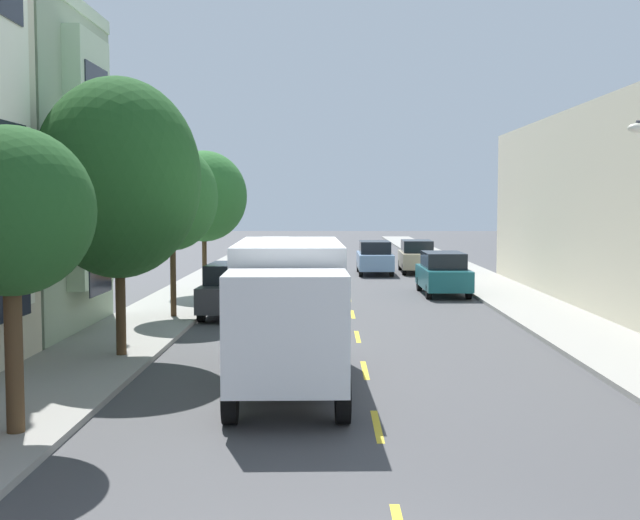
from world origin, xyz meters
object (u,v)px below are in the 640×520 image
(street_tree_second, at_px, (118,178))
(parked_pickup_orange, at_px, (262,266))
(street_tree_farthest, at_px, (204,196))
(moving_sky_sedan, at_px, (375,257))
(parked_suv_charcoal, at_px, (233,289))
(parked_suv_teal, at_px, (443,273))
(parked_suv_champagne, at_px, (417,256))
(parked_hatchback_red, at_px, (271,258))
(delivery_box_truck, at_px, (289,305))
(street_tree_nearest, at_px, (10,212))
(street_tree_third, at_px, (172,197))

(street_tree_second, xyz_separation_m, parked_pickup_orange, (1.98, 21.23, -3.97))
(street_tree_second, distance_m, street_tree_farthest, 14.43)
(street_tree_second, bearing_deg, moving_sky_sedan, 72.26)
(parked_suv_charcoal, distance_m, parked_suv_teal, 11.03)
(parked_suv_champagne, bearing_deg, street_tree_farthest, -131.25)
(parked_hatchback_red, bearing_deg, moving_sky_sedan, -24.27)
(parked_suv_charcoal, relative_size, parked_hatchback_red, 1.21)
(parked_suv_teal, bearing_deg, delivery_box_truck, -108.55)
(street_tree_nearest, bearing_deg, parked_hatchback_red, 86.83)
(street_tree_second, xyz_separation_m, parked_suv_charcoal, (1.96, 8.39, -3.81))
(street_tree_third, relative_size, moving_sky_sedan, 1.27)
(delivery_box_truck, xyz_separation_m, parked_suv_teal, (6.09, 18.15, -0.87))
(street_tree_second, bearing_deg, street_tree_nearest, -90.00)
(parked_suv_teal, bearing_deg, parked_pickup_orange, 145.04)
(street_tree_farthest, bearing_deg, delivery_box_truck, -75.23)
(delivery_box_truck, height_order, parked_suv_teal, delivery_box_truck)
(delivery_box_truck, relative_size, parked_suv_teal, 1.60)
(delivery_box_truck, bearing_deg, moving_sky_sedan, 82.82)
(street_tree_third, distance_m, delivery_box_truck, 11.47)
(street_tree_nearest, relative_size, delivery_box_truck, 0.69)
(parked_hatchback_red, relative_size, parked_pickup_orange, 0.76)
(street_tree_farthest, bearing_deg, parked_hatchback_red, 81.98)
(street_tree_second, bearing_deg, parked_suv_charcoal, 76.83)
(street_tree_nearest, xyz_separation_m, parked_suv_charcoal, (1.96, 15.60, -3.01))
(street_tree_second, distance_m, parked_suv_champagne, 29.04)
(street_tree_second, bearing_deg, delivery_box_truck, -33.13)
(delivery_box_truck, bearing_deg, street_tree_nearest, -137.47)
(street_tree_farthest, xyz_separation_m, parked_pickup_orange, (1.98, 6.81, -3.61))
(street_tree_second, relative_size, parked_suv_champagne, 1.51)
(street_tree_farthest, bearing_deg, moving_sky_sedan, 53.82)
(delivery_box_truck, bearing_deg, parked_suv_teal, 71.45)
(street_tree_farthest, distance_m, delivery_box_truck, 18.20)
(street_tree_third, distance_m, parked_pickup_orange, 14.59)
(moving_sky_sedan, bearing_deg, street_tree_third, -113.99)
(street_tree_farthest, bearing_deg, parked_pickup_orange, 73.80)
(street_tree_nearest, height_order, street_tree_second, street_tree_second)
(street_tree_third, relative_size, parked_hatchback_red, 1.52)
(street_tree_second, distance_m, parked_suv_teal, 18.92)
(parked_hatchback_red, height_order, parked_suv_teal, parked_suv_teal)
(delivery_box_truck, distance_m, parked_suv_teal, 19.16)
(parked_hatchback_red, bearing_deg, parked_suv_champagne, -11.23)
(parked_suv_champagne, distance_m, parked_suv_teal, 11.55)
(street_tree_farthest, distance_m, parked_suv_charcoal, 7.22)
(street_tree_third, height_order, moving_sky_sedan, street_tree_third)
(street_tree_nearest, height_order, street_tree_third, street_tree_third)
(parked_suv_champagne, bearing_deg, parked_suv_charcoal, -115.68)
(street_tree_third, bearing_deg, moving_sky_sedan, 66.01)
(parked_suv_charcoal, bearing_deg, parked_suv_champagne, 64.32)
(parked_suv_charcoal, xyz_separation_m, parked_hatchback_red, (0.01, 20.05, -0.23))
(street_tree_farthest, bearing_deg, parked_suv_teal, 3.89)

